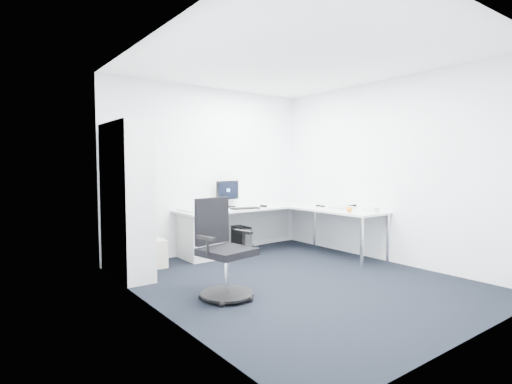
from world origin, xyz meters
TOP-DOWN VIEW (x-y plane):
  - ground at (0.00, 0.00)m, footprint 4.20×4.20m
  - ceiling at (0.00, 0.00)m, footprint 4.20×4.20m
  - wall_back at (0.00, 2.10)m, footprint 3.60×0.02m
  - wall_front at (0.00, -2.10)m, footprint 3.60×0.02m
  - wall_left at (-1.80, 0.00)m, footprint 0.02×4.20m
  - wall_right at (1.80, 0.00)m, footprint 0.02×4.20m
  - l_desk at (0.55, 1.40)m, footprint 2.55×1.43m
  - drawer_pedestal at (-0.39, 1.82)m, footprint 0.50×0.62m
  - bookshelf at (-1.62, 1.45)m, footprint 0.38×0.99m
  - task_chair at (-1.05, -0.03)m, footprint 0.71×0.71m
  - black_pc_tower at (0.45, 1.89)m, footprint 0.21×0.43m
  - beige_pc_tower at (-1.10, 1.75)m, footprint 0.21×0.42m
  - power_strip at (1.04, 2.10)m, footprint 0.37×0.11m
  - monitor at (0.25, 1.96)m, footprint 0.49×0.23m
  - black_keyboard at (0.31, 1.56)m, footprint 0.48×0.24m
  - mouse at (0.73, 1.62)m, footprint 0.07×0.11m
  - desk_phone at (-0.30, 1.85)m, footprint 0.24×0.24m
  - laptop at (1.62, 0.71)m, footprint 0.37×0.36m
  - white_keyboard at (1.28, 0.70)m, footprint 0.19×0.45m
  - headphones at (1.54, 1.10)m, footprint 0.12×0.18m
  - orange_fruit at (1.30, 0.27)m, footprint 0.09×0.09m
  - tissue_box at (1.58, 0.09)m, footprint 0.11×0.21m

SIDE VIEW (x-z plane):
  - ground at x=0.00m, z-range 0.00..0.00m
  - power_strip at x=1.04m, z-range 0.00..0.04m
  - beige_pc_tower at x=-1.10m, z-range 0.00..0.39m
  - black_pc_tower at x=0.45m, z-range 0.00..0.41m
  - l_desk at x=0.55m, z-range 0.00..0.74m
  - drawer_pedestal at x=-0.39m, z-range 0.00..0.77m
  - task_chair at x=-1.05m, z-range 0.00..1.08m
  - white_keyboard at x=1.28m, z-range 0.74..0.76m
  - black_keyboard at x=0.31m, z-range 0.74..0.77m
  - mouse at x=0.73m, z-range 0.74..0.78m
  - headphones at x=1.54m, z-range 0.74..0.79m
  - tissue_box at x=1.58m, z-range 0.74..0.82m
  - orange_fruit at x=1.30m, z-range 0.74..0.83m
  - desk_phone at x=-0.30m, z-range 0.74..0.89m
  - laptop at x=1.62m, z-range 0.74..1.00m
  - monitor at x=0.25m, z-range 0.74..1.20m
  - bookshelf at x=-1.62m, z-range 0.00..1.98m
  - wall_back at x=0.00m, z-range 0.00..2.70m
  - wall_front at x=0.00m, z-range 0.00..2.70m
  - wall_left at x=-1.80m, z-range 0.00..2.70m
  - wall_right at x=1.80m, z-range 0.00..2.70m
  - ceiling at x=0.00m, z-range 2.70..2.70m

